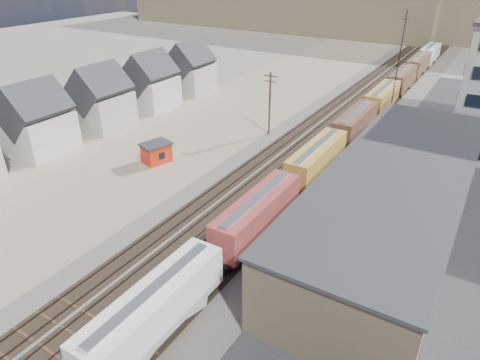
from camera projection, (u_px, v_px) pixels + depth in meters
The scene contains 11 objects.
ground at pixel (110, 327), 33.24m from camera, with size 300.00×300.00×0.00m, color #6B6356.
ballast_bed at pixel (337, 129), 70.86m from camera, with size 18.00×200.00×0.06m, color #4C4742.
dirt_yard at pixel (203, 125), 72.59m from camera, with size 24.00×180.00×0.03m, color #88705D.
asphalt_lot at pixel (473, 205), 49.40m from camera, with size 26.00×120.00×0.04m, color #232326.
rail_tracks at pixel (334, 128), 71.08m from camera, with size 11.40×200.00×0.24m.
freight_train at pixel (370, 109), 71.19m from camera, with size 3.00×119.74×4.46m.
warehouse at pixel (395, 199), 43.41m from camera, with size 12.40×40.40×7.25m.
utility_pole_north at pixel (270, 103), 66.30m from camera, with size 2.20×0.32×10.00m.
radio_mast at pixel (398, 66), 71.35m from camera, with size 1.20×0.16×18.00m.
townhouse_row at pixel (71, 111), 65.76m from camera, with size 8.15×68.16×10.47m.
maintenance_shed at pixel (156, 152), 58.98m from camera, with size 4.00×4.59×2.85m.
Camera 1 is at (21.20, -15.13, 25.71)m, focal length 32.00 mm.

